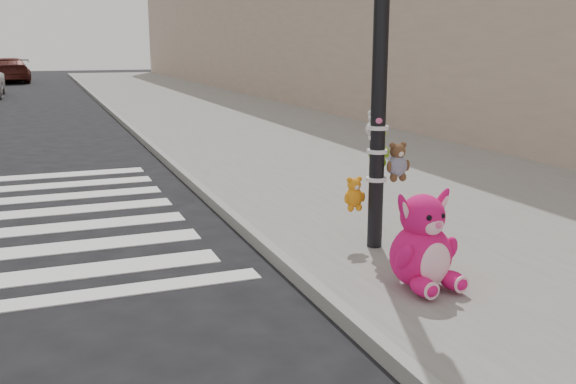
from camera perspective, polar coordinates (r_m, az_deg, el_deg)
name	(u,v)px	position (r m, az deg, el deg)	size (l,w,h in m)	color
ground	(168,379)	(4.74, -10.62, -16.05)	(120.00, 120.00, 0.00)	black
sidewalk_near	(298,140)	(15.36, 0.91, 4.63)	(7.00, 80.00, 0.14)	slate
curb_edge	(153,148)	(14.45, -11.92, 3.83)	(0.12, 80.00, 0.15)	gray
signal_pole	(380,94)	(6.79, 8.17, 8.62)	(0.69, 0.49, 4.00)	black
pink_bunny	(423,248)	(5.88, 11.93, -4.87)	(0.65, 0.72, 0.91)	#DC1268
red_teddy	(377,220)	(7.72, 7.89, -2.48)	(0.15, 0.10, 0.21)	#B01112
car_maroon_near	(9,70)	(44.35, -23.56, 9.89)	(2.15, 5.28, 1.53)	#501C17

